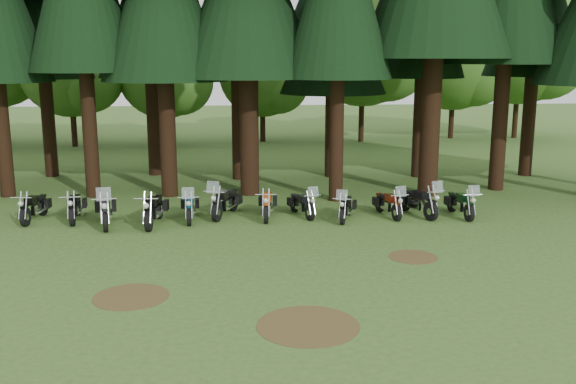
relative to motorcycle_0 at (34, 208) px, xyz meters
name	(u,v)px	position (x,y,z in m)	size (l,w,h in m)	color
ground	(255,267)	(7.48, -5.63, -0.45)	(120.00, 120.00, 0.00)	#375C21
decid_2	(74,67)	(-2.96, 19.15, 4.50)	(6.72, 6.53, 8.40)	black
decid_3	(168,74)	(2.76, 19.50, 4.06)	(6.12, 5.95, 7.65)	black
decid_4	(266,76)	(9.05, 20.69, 3.92)	(5.93, 5.76, 7.41)	black
decid_5	(369,47)	(15.77, 20.08, 5.78)	(8.45, 8.21, 10.56)	black
decid_6	(460,63)	(22.33, 21.38, 4.75)	(7.06, 6.86, 8.82)	black
decid_7	(527,47)	(26.94, 21.20, 5.77)	(8.44, 8.20, 10.55)	black
dirt_patch_0	(131,297)	(4.48, -7.63, -0.45)	(1.80, 1.80, 0.01)	#4C3D1E
dirt_patch_1	(413,257)	(11.98, -5.13, -0.45)	(1.40, 1.40, 0.01)	#4C3D1E
dirt_patch_2	(308,326)	(8.48, -9.63, -0.45)	(2.20, 2.20, 0.01)	#4C3D1E
motorcycle_0	(34,208)	(0.00, 0.00, 0.00)	(0.38, 2.18, 0.89)	black
motorcycle_1	(75,208)	(1.40, -0.08, 0.00)	(0.41, 2.19, 0.89)	black
motorcycle_2	(105,211)	(2.60, -0.88, 0.06)	(0.74, 2.45, 1.54)	black
motorcycle_3	(154,210)	(4.20, -0.89, 0.05)	(0.42, 2.41, 0.98)	black
motorcycle_4	(190,207)	(5.36, -0.39, 0.01)	(0.42, 2.19, 1.38)	black
motorcycle_5	(225,203)	(6.59, 0.09, 0.04)	(1.09, 2.30, 1.48)	black
motorcycle_6	(267,205)	(8.06, -0.23, 0.01)	(0.39, 2.22, 0.90)	black
motorcycle_7	(302,205)	(9.32, -0.12, -0.03)	(0.85, 1.96, 1.25)	black
motorcycle_8	(346,208)	(10.78, -0.75, -0.03)	(0.85, 1.97, 1.26)	black
motorcycle_9	(388,205)	(12.37, -0.39, -0.02)	(0.66, 2.04, 1.29)	black
motorcycle_10	(417,203)	(13.42, -0.39, 0.04)	(1.08, 2.26, 1.46)	black
motorcycle_11	(461,204)	(14.93, -0.61, 0.00)	(0.47, 2.13, 1.33)	black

